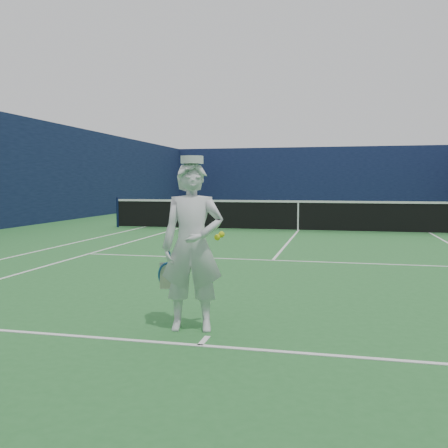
{
  "coord_description": "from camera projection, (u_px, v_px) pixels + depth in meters",
  "views": [
    {
      "loc": [
        1.29,
        -16.44,
        1.58
      ],
      "look_at": [
        -0.22,
        -9.87,
        1.02
      ],
      "focal_mm": 40.0,
      "sensor_mm": 36.0,
      "label": 1
    }
  ],
  "objects": [
    {
      "name": "ground",
      "position": [
        298.0,
        231.0,
        16.38
      ],
      "size": [
        80.0,
        80.0,
        0.0
      ],
      "primitive_type": "plane",
      "color": "#296C2F",
      "rests_on": "ground"
    },
    {
      "name": "court_markings",
      "position": [
        298.0,
        231.0,
        16.38
      ],
      "size": [
        11.03,
        23.83,
        0.01
      ],
      "color": "white",
      "rests_on": "ground"
    },
    {
      "name": "windscreen_fence",
      "position": [
        299.0,
        170.0,
        16.22
      ],
      "size": [
        20.12,
        36.12,
        4.0
      ],
      "color": "#10183D",
      "rests_on": "ground"
    },
    {
      "name": "tennis_net",
      "position": [
        298.0,
        214.0,
        16.34
      ],
      "size": [
        12.88,
        0.09,
        1.07
      ],
      "color": "#141E4C",
      "rests_on": "ground"
    },
    {
      "name": "tennis_player",
      "position": [
        192.0,
        246.0,
        5.32
      ],
      "size": [
        0.83,
        0.54,
        1.86
      ],
      "rotation": [
        0.0,
        0.0,
        0.18
      ],
      "color": "white",
      "rests_on": "ground"
    }
  ]
}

